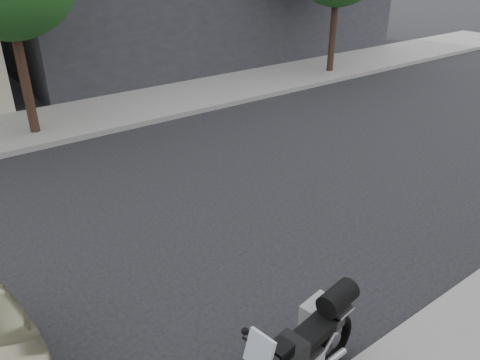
# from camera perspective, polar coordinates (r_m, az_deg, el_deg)

# --- Properties ---
(ground) EXTENTS (120.00, 120.00, 0.00)m
(ground) POSITION_cam_1_polar(r_m,az_deg,el_deg) (9.05, -0.90, -3.02)
(ground) COLOR black
(ground) RESTS_ON ground
(far_sidewalk) EXTENTS (44.00, 3.00, 0.15)m
(far_sidewalk) POSITION_cam_1_polar(r_m,az_deg,el_deg) (14.37, -16.47, 7.73)
(far_sidewalk) COLOR gray
(far_sidewalk) RESTS_ON ground
(motorcycle) EXTENTS (2.11, 0.89, 1.34)m
(motorcycle) POSITION_cam_1_polar(r_m,az_deg,el_deg) (5.41, 7.73, -19.96)
(motorcycle) COLOR black
(motorcycle) RESTS_ON ground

